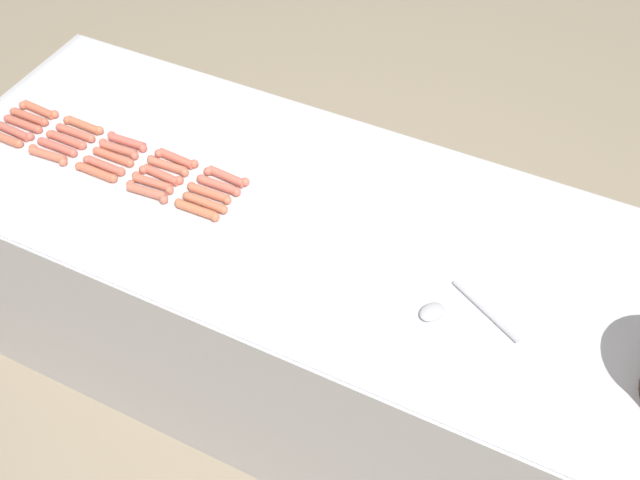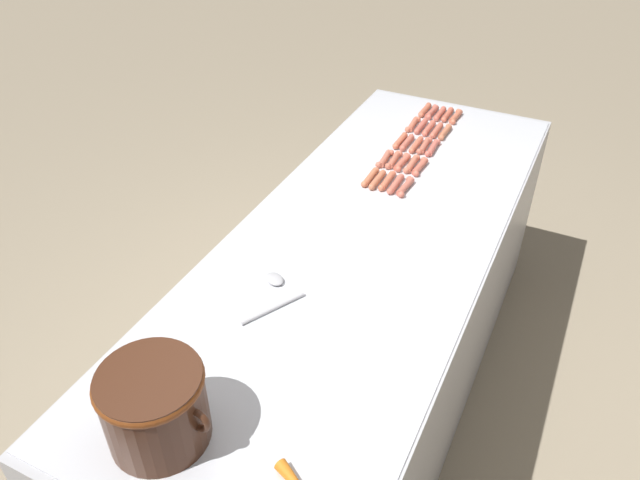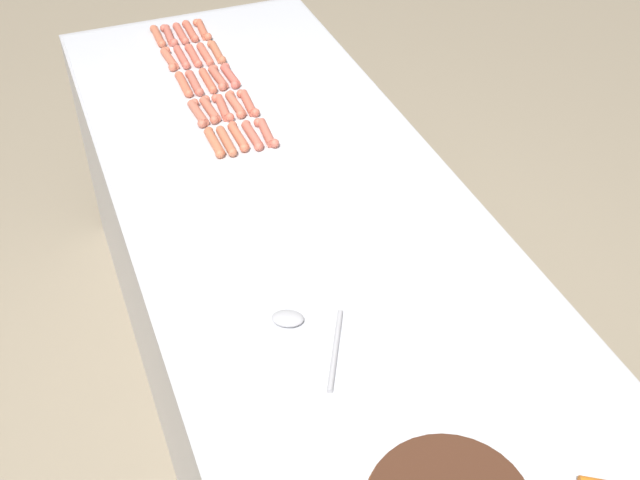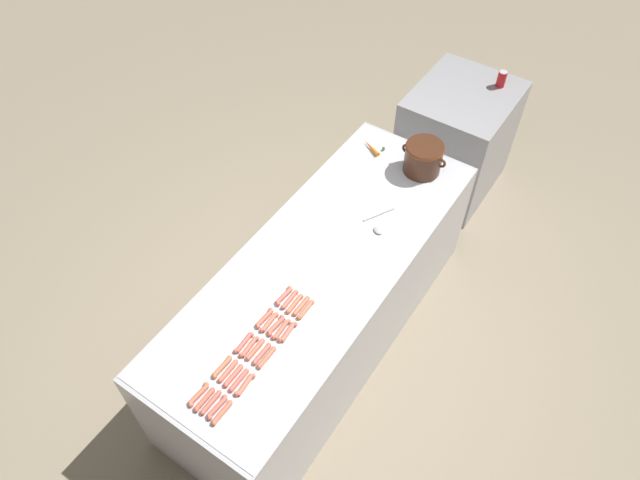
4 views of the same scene
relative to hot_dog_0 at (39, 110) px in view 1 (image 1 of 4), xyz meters
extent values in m
plane|color=gray|center=(0.03, 1.03, -0.89)|extent=(20.00, 20.00, 0.00)
cube|color=#BCBCC1|center=(0.03, 1.03, -0.45)|extent=(0.87, 2.41, 0.87)
cube|color=silver|center=(0.03, 1.03, -0.01)|extent=(0.86, 2.36, 0.00)
cylinder|color=#D76D4F|center=(0.00, 0.00, 0.00)|extent=(0.03, 0.12, 0.03)
sphere|color=#D76D4F|center=(0.00, -0.06, 0.00)|extent=(0.03, 0.03, 0.03)
sphere|color=#D76D4F|center=(0.00, 0.06, 0.00)|extent=(0.03, 0.03, 0.03)
cylinder|color=#CD714F|center=(0.00, 0.18, 0.00)|extent=(0.03, 0.12, 0.03)
sphere|color=#CD714F|center=(0.00, 0.12, 0.00)|extent=(0.03, 0.03, 0.03)
sphere|color=#CD714F|center=(0.00, 0.23, 0.00)|extent=(0.03, 0.03, 0.03)
cylinder|color=#D76556|center=(0.00, 0.34, 0.00)|extent=(0.03, 0.12, 0.03)
sphere|color=#D76556|center=(0.00, 0.28, 0.00)|extent=(0.03, 0.03, 0.03)
sphere|color=#D76556|center=(0.01, 0.40, 0.00)|extent=(0.03, 0.03, 0.03)
cylinder|color=#D86952|center=(0.00, 0.52, 0.00)|extent=(0.03, 0.12, 0.03)
sphere|color=#D86952|center=(0.00, 0.46, 0.00)|extent=(0.03, 0.03, 0.03)
sphere|color=#D86952|center=(0.00, 0.58, 0.00)|extent=(0.03, 0.03, 0.03)
cylinder|color=#D16A56|center=(0.00, 0.69, 0.00)|extent=(0.04, 0.12, 0.03)
sphere|color=#D16A56|center=(0.01, 0.63, 0.00)|extent=(0.03, 0.03, 0.03)
sphere|color=#D16A56|center=(0.00, 0.75, 0.00)|extent=(0.03, 0.03, 0.03)
cylinder|color=#CD654D|center=(0.04, 0.00, 0.00)|extent=(0.03, 0.12, 0.03)
sphere|color=#CD654D|center=(0.04, -0.06, 0.00)|extent=(0.03, 0.03, 0.03)
sphere|color=#CD654D|center=(0.04, 0.06, 0.00)|extent=(0.03, 0.03, 0.03)
cylinder|color=#D56A53|center=(0.04, 0.18, 0.00)|extent=(0.03, 0.12, 0.03)
sphere|color=#D56A53|center=(0.04, 0.12, 0.00)|extent=(0.03, 0.03, 0.03)
sphere|color=#D56A53|center=(0.04, 0.24, 0.00)|extent=(0.03, 0.03, 0.03)
cylinder|color=#C96953|center=(0.04, 0.34, 0.00)|extent=(0.03, 0.12, 0.03)
sphere|color=#C96953|center=(0.04, 0.28, 0.00)|extent=(0.03, 0.03, 0.03)
sphere|color=#C96953|center=(0.04, 0.40, 0.00)|extent=(0.03, 0.03, 0.03)
cylinder|color=#D26F55|center=(0.04, 0.51, 0.00)|extent=(0.03, 0.12, 0.03)
sphere|color=#D26F55|center=(0.04, 0.45, 0.00)|extent=(0.03, 0.03, 0.03)
sphere|color=#D26F55|center=(0.04, 0.57, 0.00)|extent=(0.03, 0.03, 0.03)
cylinder|color=#CF6955|center=(0.04, 0.69, 0.00)|extent=(0.03, 0.12, 0.03)
sphere|color=#CF6955|center=(0.04, 0.63, 0.00)|extent=(0.03, 0.03, 0.03)
sphere|color=#CF6955|center=(0.04, 0.75, 0.00)|extent=(0.03, 0.03, 0.03)
cylinder|color=#CE6552|center=(0.08, 0.00, 0.00)|extent=(0.03, 0.12, 0.03)
sphere|color=#CE6552|center=(0.08, -0.06, 0.00)|extent=(0.03, 0.03, 0.03)
sphere|color=#CE6552|center=(0.08, 0.06, 0.00)|extent=(0.03, 0.03, 0.03)
cylinder|color=#D76853|center=(0.08, 0.17, 0.00)|extent=(0.03, 0.12, 0.03)
sphere|color=#D76853|center=(0.08, 0.11, 0.00)|extent=(0.03, 0.03, 0.03)
sphere|color=#D76853|center=(0.07, 0.23, 0.00)|extent=(0.03, 0.03, 0.03)
cylinder|color=#D86B4E|center=(0.08, 0.35, 0.00)|extent=(0.03, 0.12, 0.03)
sphere|color=#D86B4E|center=(0.08, 0.29, 0.00)|extent=(0.03, 0.03, 0.03)
sphere|color=#D86B4E|center=(0.08, 0.41, 0.00)|extent=(0.03, 0.03, 0.03)
cylinder|color=#D56953|center=(0.08, 0.52, 0.00)|extent=(0.03, 0.12, 0.03)
sphere|color=#D56953|center=(0.08, 0.46, 0.00)|extent=(0.03, 0.03, 0.03)
sphere|color=#D56953|center=(0.07, 0.58, 0.00)|extent=(0.03, 0.03, 0.03)
cylinder|color=#D76E4F|center=(0.08, 0.68, 0.00)|extent=(0.03, 0.12, 0.03)
sphere|color=#D76E4F|center=(0.08, 0.62, 0.00)|extent=(0.03, 0.03, 0.03)
sphere|color=#D76E4F|center=(0.08, 0.74, 0.00)|extent=(0.03, 0.03, 0.03)
cylinder|color=#C96654|center=(0.12, 0.00, 0.00)|extent=(0.03, 0.12, 0.03)
sphere|color=#C96654|center=(0.11, 0.06, 0.00)|extent=(0.03, 0.03, 0.03)
cylinder|color=#D06554|center=(0.11, 0.17, 0.00)|extent=(0.03, 0.12, 0.03)
sphere|color=#D06554|center=(0.11, 0.11, 0.00)|extent=(0.03, 0.03, 0.03)
sphere|color=#D06554|center=(0.11, 0.23, 0.00)|extent=(0.03, 0.03, 0.03)
cylinder|color=#C96754|center=(0.12, 0.34, 0.00)|extent=(0.03, 0.12, 0.03)
sphere|color=#C96754|center=(0.12, 0.28, 0.00)|extent=(0.03, 0.03, 0.03)
sphere|color=#C96754|center=(0.12, 0.40, 0.00)|extent=(0.03, 0.03, 0.03)
cylinder|color=#CD6B53|center=(0.12, 0.51, 0.00)|extent=(0.03, 0.12, 0.03)
sphere|color=#CD6B53|center=(0.11, 0.45, 0.00)|extent=(0.03, 0.03, 0.03)
sphere|color=#CD6B53|center=(0.12, 0.57, 0.00)|extent=(0.03, 0.03, 0.03)
cylinder|color=#C9704F|center=(0.12, 0.69, 0.00)|extent=(0.03, 0.12, 0.03)
sphere|color=#C9704F|center=(0.12, 0.63, 0.00)|extent=(0.03, 0.03, 0.03)
sphere|color=#C9704F|center=(0.12, 0.75, 0.00)|extent=(0.03, 0.03, 0.03)
cylinder|color=#CE6C4E|center=(0.15, -0.01, 0.00)|extent=(0.03, 0.12, 0.03)
sphere|color=#CE6C4E|center=(0.15, 0.05, 0.00)|extent=(0.03, 0.03, 0.03)
cylinder|color=#D66F53|center=(0.15, 0.16, 0.00)|extent=(0.03, 0.12, 0.03)
sphere|color=#D66F53|center=(0.15, 0.11, 0.00)|extent=(0.03, 0.03, 0.03)
sphere|color=#D66F53|center=(0.16, 0.22, 0.00)|extent=(0.03, 0.03, 0.03)
cylinder|color=#D86C4E|center=(0.15, 0.34, 0.00)|extent=(0.03, 0.12, 0.03)
sphere|color=#D86C4E|center=(0.15, 0.28, 0.00)|extent=(0.03, 0.03, 0.03)
sphere|color=#D86C4E|center=(0.15, 0.40, 0.00)|extent=(0.03, 0.03, 0.03)
cylinder|color=#C96C55|center=(0.15, 0.52, 0.00)|extent=(0.04, 0.12, 0.03)
sphere|color=#C96C55|center=(0.15, 0.46, 0.00)|extent=(0.03, 0.03, 0.03)
sphere|color=#C96C55|center=(0.16, 0.58, 0.00)|extent=(0.03, 0.03, 0.03)
cylinder|color=#D2714D|center=(0.15, 0.68, 0.00)|extent=(0.03, 0.12, 0.03)
sphere|color=#D2714D|center=(0.15, 0.62, 0.00)|extent=(0.03, 0.03, 0.03)
sphere|color=#D2714D|center=(0.15, 0.74, 0.00)|extent=(0.03, 0.03, 0.03)
cylinder|color=#B7B7BC|center=(0.13, 1.51, -0.01)|extent=(0.11, 0.20, 0.01)
ellipsoid|color=#B7B7BC|center=(0.19, 1.39, 0.00)|extent=(0.09, 0.08, 0.02)
camera|label=1|loc=(1.21, 1.57, 1.44)|focal=39.82mm
camera|label=2|loc=(-0.59, 2.66, 1.26)|focal=34.53mm
camera|label=3|loc=(0.56, 2.53, 1.24)|focal=45.07mm
camera|label=4|loc=(1.16, -0.67, 2.61)|focal=32.42mm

